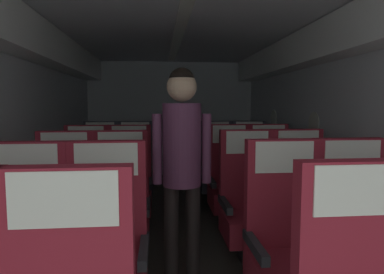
{
  "coord_description": "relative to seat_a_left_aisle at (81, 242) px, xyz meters",
  "views": [
    {
      "loc": [
        0.09,
        -0.13,
        1.2
      ],
      "look_at": [
        0.07,
        3.63,
        0.88
      ],
      "focal_mm": 26.58,
      "sensor_mm": 36.0,
      "label": 1
    }
  ],
  "objects": [
    {
      "name": "ground",
      "position": [
        0.56,
        1.69,
        -0.48
      ],
      "size": [
        3.87,
        6.66,
        0.02
      ],
      "primitive_type": "cube",
      "color": "#2D3342"
    },
    {
      "name": "fuselage_shell",
      "position": [
        0.56,
        1.97,
        1.08
      ],
      "size": [
        3.75,
        6.31,
        2.15
      ],
      "color": "silver",
      "rests_on": "ground"
    },
    {
      "name": "seat_a_left_aisle",
      "position": [
        0.0,
        0.0,
        0.0
      ],
      "size": [
        0.5,
        0.47,
        1.12
      ],
      "color": "#38383D",
      "rests_on": "ground"
    },
    {
      "name": "seat_a_right_aisle",
      "position": [
        1.58,
        0.01,
        0.0
      ],
      "size": [
        0.5,
        0.47,
        1.12
      ],
      "color": "#38383D",
      "rests_on": "ground"
    },
    {
      "name": "seat_a_right_window",
      "position": [
        1.11,
        -0.0,
        0.0
      ],
      "size": [
        0.5,
        0.47,
        1.12
      ],
      "color": "#38383D",
      "rests_on": "ground"
    },
    {
      "name": "seat_b_left_window",
      "position": [
        -0.47,
        0.89,
        0.0
      ],
      "size": [
        0.5,
        0.47,
        1.12
      ],
      "color": "#38383D",
      "rests_on": "ground"
    },
    {
      "name": "seat_b_left_aisle",
      "position": [
        0.0,
        0.87,
        0.0
      ],
      "size": [
        0.5,
        0.47,
        1.12
      ],
      "color": "#38383D",
      "rests_on": "ground"
    },
    {
      "name": "seat_b_right_aisle",
      "position": [
        1.58,
        0.87,
        0.0
      ],
      "size": [
        0.5,
        0.47,
        1.12
      ],
      "color": "#38383D",
      "rests_on": "ground"
    },
    {
      "name": "seat_b_right_window",
      "position": [
        1.12,
        0.89,
        0.0
      ],
      "size": [
        0.5,
        0.47,
        1.12
      ],
      "color": "#38383D",
      "rests_on": "ground"
    },
    {
      "name": "seat_c_left_window",
      "position": [
        -0.47,
        1.78,
        0.0
      ],
      "size": [
        0.5,
        0.47,
        1.12
      ],
      "color": "#38383D",
      "rests_on": "ground"
    },
    {
      "name": "seat_c_left_aisle",
      "position": [
        0.01,
        1.76,
        0.0
      ],
      "size": [
        0.5,
        0.47,
        1.12
      ],
      "color": "#38383D",
      "rests_on": "ground"
    },
    {
      "name": "seat_c_right_aisle",
      "position": [
        1.6,
        1.76,
        0.0
      ],
      "size": [
        0.5,
        0.47,
        1.12
      ],
      "color": "#38383D",
      "rests_on": "ground"
    },
    {
      "name": "seat_c_right_window",
      "position": [
        1.12,
        1.77,
        0.0
      ],
      "size": [
        0.5,
        0.47,
        1.12
      ],
      "color": "#38383D",
      "rests_on": "ground"
    },
    {
      "name": "seat_d_left_window",
      "position": [
        -0.48,
        2.65,
        0.0
      ],
      "size": [
        0.5,
        0.47,
        1.12
      ],
      "color": "#38383D",
      "rests_on": "ground"
    },
    {
      "name": "seat_d_left_aisle",
      "position": [
        -0.0,
        2.66,
        0.0
      ],
      "size": [
        0.5,
        0.47,
        1.12
      ],
      "color": "#38383D",
      "rests_on": "ground"
    },
    {
      "name": "seat_d_right_aisle",
      "position": [
        1.59,
        2.66,
        0.0
      ],
      "size": [
        0.5,
        0.47,
        1.12
      ],
      "color": "#38383D",
      "rests_on": "ground"
    },
    {
      "name": "seat_d_right_window",
      "position": [
        1.12,
        2.65,
        0.0
      ],
      "size": [
        0.5,
        0.47,
        1.12
      ],
      "color": "#38383D",
      "rests_on": "ground"
    },
    {
      "name": "flight_attendant",
      "position": [
        0.47,
        1.12,
        0.54
      ],
      "size": [
        0.43,
        0.28,
        1.64
      ],
      "rotation": [
        0.0,
        0.0,
        3.22
      ],
      "color": "black",
      "rests_on": "ground"
    }
  ]
}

